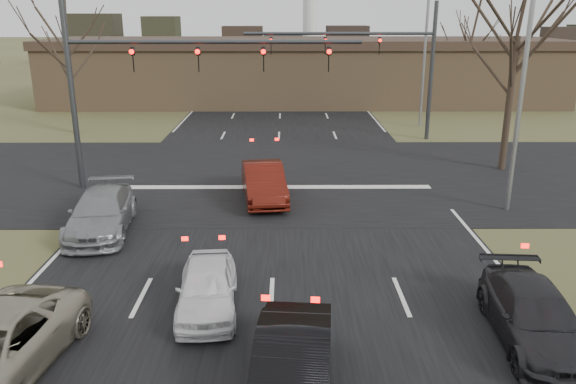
# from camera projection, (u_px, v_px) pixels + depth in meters

# --- Properties ---
(ground) EXTENTS (360.00, 360.00, 0.00)m
(ground) POSITION_uv_depth(u_px,v_px,m) (268.00, 364.00, 12.24)
(ground) COLOR #454525
(ground) RESTS_ON ground
(road_main) EXTENTS (14.00, 300.00, 0.02)m
(road_main) POSITION_uv_depth(u_px,v_px,m) (282.00, 75.00, 69.40)
(road_main) COLOR black
(road_main) RESTS_ON ground
(road_cross) EXTENTS (200.00, 14.00, 0.02)m
(road_cross) POSITION_uv_depth(u_px,v_px,m) (277.00, 175.00, 26.52)
(road_cross) COLOR black
(road_cross) RESTS_ON ground
(building) EXTENTS (42.40, 10.40, 5.30)m
(building) POSITION_uv_depth(u_px,v_px,m) (304.00, 71.00, 47.64)
(building) COLOR #8B6D4B
(building) RESTS_ON ground
(mast_arm_near) EXTENTS (12.12, 0.24, 8.00)m
(mast_arm_near) POSITION_uv_depth(u_px,v_px,m) (149.00, 70.00, 23.05)
(mast_arm_near) COLOR #383A3D
(mast_arm_near) RESTS_ON ground
(mast_arm_far) EXTENTS (11.12, 0.24, 8.00)m
(mast_arm_far) POSITION_uv_depth(u_px,v_px,m) (384.00, 55.00, 32.66)
(mast_arm_far) COLOR #383A3D
(mast_arm_far) RESTS_ON ground
(streetlight_right_near) EXTENTS (2.34, 0.25, 10.00)m
(streetlight_right_near) POSITION_uv_depth(u_px,v_px,m) (520.00, 63.00, 20.12)
(streetlight_right_near) COLOR gray
(streetlight_right_near) RESTS_ON ground
(streetlight_right_far) EXTENTS (2.34, 0.25, 10.00)m
(streetlight_right_far) POSITION_uv_depth(u_px,v_px,m) (423.00, 41.00, 36.32)
(streetlight_right_far) COLOR gray
(streetlight_right_far) RESTS_ON ground
(tree_left_far) EXTENTS (5.70, 5.70, 9.50)m
(tree_left_far) POSITION_uv_depth(u_px,v_px,m) (63.00, 13.00, 33.76)
(tree_left_far) COLOR black
(tree_left_far) RESTS_ON ground
(tree_right_far) EXTENTS (5.40, 5.40, 9.00)m
(tree_right_far) POSITION_uv_depth(u_px,v_px,m) (473.00, 18.00, 43.55)
(tree_right_far) COLOR black
(tree_right_far) RESTS_ON ground
(car_white_sedan) EXTENTS (1.77, 3.80, 1.26)m
(car_white_sedan) POSITION_uv_depth(u_px,v_px,m) (207.00, 287.00, 14.31)
(car_white_sedan) COLOR white
(car_white_sedan) RESTS_ON ground
(car_black_hatch) EXTENTS (1.83, 4.36, 1.40)m
(car_black_hatch) POSITION_uv_depth(u_px,v_px,m) (292.00, 368.00, 10.93)
(car_black_hatch) COLOR black
(car_black_hatch) RESTS_ON ground
(car_charcoal_sedan) EXTENTS (2.11, 4.54, 1.28)m
(car_charcoal_sedan) POSITION_uv_depth(u_px,v_px,m) (535.00, 317.00, 12.90)
(car_charcoal_sedan) COLOR black
(car_charcoal_sedan) RESTS_ON ground
(car_grey_ahead) EXTENTS (2.51, 5.03, 1.40)m
(car_grey_ahead) POSITION_uv_depth(u_px,v_px,m) (101.00, 212.00, 19.48)
(car_grey_ahead) COLOR gray
(car_grey_ahead) RESTS_ON ground
(car_red_ahead) EXTENTS (2.15, 4.70, 1.49)m
(car_red_ahead) POSITION_uv_depth(u_px,v_px,m) (264.00, 182.00, 22.81)
(car_red_ahead) COLOR #51130B
(car_red_ahead) RESTS_ON ground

